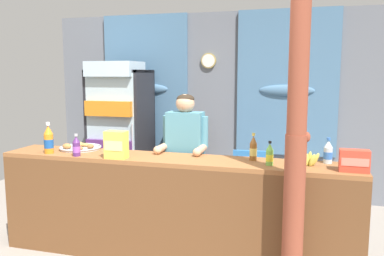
% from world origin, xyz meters
% --- Properties ---
extents(ground_plane, '(7.01, 7.01, 0.00)m').
position_xyz_m(ground_plane, '(0.00, 1.08, 0.00)').
color(ground_plane, gray).
extents(back_wall_curtained, '(4.86, 0.22, 2.61)m').
position_xyz_m(back_wall_curtained, '(0.00, 2.74, 1.35)').
color(back_wall_curtained, slate).
rests_on(back_wall_curtained, ground).
extents(stall_counter, '(3.37, 0.48, 0.98)m').
position_xyz_m(stall_counter, '(0.12, 0.43, 0.59)').
color(stall_counter, '#935B33').
rests_on(stall_counter, ground).
extents(timber_post, '(0.18, 0.16, 2.61)m').
position_xyz_m(timber_post, '(1.23, 0.15, 1.25)').
color(timber_post, brown).
rests_on(timber_post, ground).
extents(drink_fridge, '(0.78, 0.73, 1.91)m').
position_xyz_m(drink_fridge, '(-1.20, 2.13, 1.06)').
color(drink_fridge, '#232328').
rests_on(drink_fridge, ground).
extents(bottle_shelf_rack, '(0.48, 0.28, 1.16)m').
position_xyz_m(bottle_shelf_rack, '(-0.34, 2.40, 0.61)').
color(bottle_shelf_rack, brown).
rests_on(bottle_shelf_rack, ground).
extents(plastic_lawn_chair, '(0.47, 0.47, 0.86)m').
position_xyz_m(plastic_lawn_chair, '(0.69, 1.81, 0.49)').
color(plastic_lawn_chair, '#3884D6').
rests_on(plastic_lawn_chair, ground).
extents(shopkeeper, '(0.48, 0.42, 1.55)m').
position_xyz_m(shopkeeper, '(0.13, 0.92, 0.97)').
color(shopkeeper, '#28282D').
rests_on(shopkeeper, ground).
extents(soda_bottle_orange_soda, '(0.09, 0.09, 0.31)m').
position_xyz_m(soda_bottle_orange_soda, '(-1.11, 0.40, 1.11)').
color(soda_bottle_orange_soda, orange).
rests_on(soda_bottle_orange_soda, stall_counter).
extents(soda_bottle_iced_tea, '(0.07, 0.07, 0.25)m').
position_xyz_m(soda_bottle_iced_tea, '(0.85, 0.63, 1.08)').
color(soda_bottle_iced_tea, brown).
rests_on(soda_bottle_iced_tea, stall_counter).
extents(soda_bottle_lime_soda, '(0.06, 0.06, 0.21)m').
position_xyz_m(soda_bottle_lime_soda, '(1.01, 0.48, 1.07)').
color(soda_bottle_lime_soda, '#75C64C').
rests_on(soda_bottle_lime_soda, stall_counter).
extents(soda_bottle_grape_soda, '(0.07, 0.07, 0.21)m').
position_xyz_m(soda_bottle_grape_soda, '(-0.78, 0.36, 1.07)').
color(soda_bottle_grape_soda, '#56286B').
rests_on(soda_bottle_grape_soda, stall_counter).
extents(soda_bottle_water, '(0.08, 0.08, 0.23)m').
position_xyz_m(soda_bottle_water, '(1.50, 0.69, 1.08)').
color(soda_bottle_water, silver).
rests_on(soda_bottle_water, stall_counter).
extents(snack_box_instant_noodle, '(0.20, 0.13, 0.25)m').
position_xyz_m(snack_box_instant_noodle, '(-0.37, 0.37, 1.11)').
color(snack_box_instant_noodle, '#EAD14C').
rests_on(snack_box_instant_noodle, stall_counter).
extents(snack_box_crackers, '(0.23, 0.12, 0.18)m').
position_xyz_m(snack_box_crackers, '(1.68, 0.43, 1.07)').
color(snack_box_crackers, '#E5422D').
rests_on(snack_box_crackers, stall_counter).
extents(pastry_tray, '(0.42, 0.42, 0.07)m').
position_xyz_m(pastry_tray, '(-0.93, 0.66, 1.00)').
color(pastry_tray, '#BCBCC1').
rests_on(pastry_tray, stall_counter).
extents(banana_bunch, '(0.27, 0.07, 0.16)m').
position_xyz_m(banana_bunch, '(1.30, 0.54, 1.04)').
color(banana_bunch, '#CCC14C').
rests_on(banana_bunch, stall_counter).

